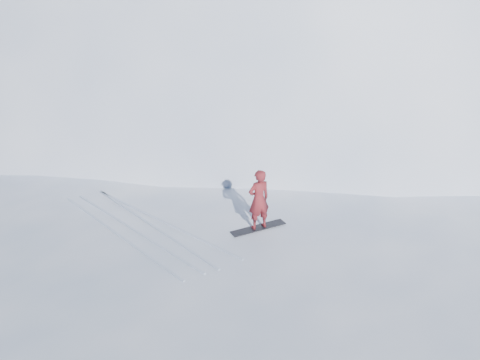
{
  "coord_description": "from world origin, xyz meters",
  "views": [
    {
      "loc": [
        -5.14,
        -8.66,
        9.84
      ],
      "look_at": [
        2.07,
        3.31,
        3.5
      ],
      "focal_mm": 40.0,
      "sensor_mm": 36.0,
      "label": 1
    }
  ],
  "objects": [
    {
      "name": "snowboard",
      "position": [
        2.07,
        2.31,
        2.41
      ],
      "size": [
        1.66,
        0.41,
        0.03
      ],
      "primitive_type": "cube",
      "rotation": [
        0.0,
        0.0,
        -0.07
      ],
      "color": "black",
      "rests_on": "near_ridge"
    },
    {
      "name": "summit_peak",
      "position": [
        22.0,
        26.0,
        0.0
      ],
      "size": [
        60.0,
        56.0,
        56.0
      ],
      "primitive_type": "ellipsoid",
      "color": "white",
      "rests_on": "ground"
    },
    {
      "name": "peak_shoulder",
      "position": [
        10.0,
        20.0,
        0.0
      ],
      "size": [
        28.0,
        24.0,
        18.0
      ],
      "primitive_type": "ellipsoid",
      "color": "white",
      "rests_on": "ground"
    },
    {
      "name": "board_tracks",
      "position": [
        -0.72,
        4.01,
        2.42
      ],
      "size": [
        2.94,
        5.91,
        0.04
      ],
      "color": "silver",
      "rests_on": "ground"
    },
    {
      "name": "snowboarder",
      "position": [
        2.07,
        2.31,
        3.3
      ],
      "size": [
        0.66,
        0.46,
        1.75
      ],
      "primitive_type": "imported",
      "rotation": [
        0.0,
        0.0,
        3.08
      ],
      "color": "maroon",
      "rests_on": "snowboard"
    },
    {
      "name": "near_ridge",
      "position": [
        1.0,
        3.0,
        0.0
      ],
      "size": [
        36.0,
        28.0,
        4.8
      ],
      "primitive_type": "ellipsoid",
      "color": "white",
      "rests_on": "ground"
    },
    {
      "name": "wind_bumps",
      "position": [
        -0.56,
        2.12,
        0.0
      ],
      "size": [
        16.0,
        14.4,
        1.0
      ],
      "color": "white",
      "rests_on": "ground"
    }
  ]
}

